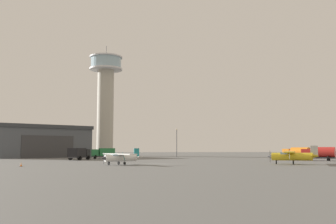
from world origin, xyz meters
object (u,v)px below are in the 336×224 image
object	(u,v)px
truck_fuel_tanker_red	(319,153)
traffic_cone_near_left	(21,165)
truck_box_black	(79,153)
light_post_west	(177,140)
control_tower	(106,95)
truck_fuel_tanker_orange	(297,152)
airplane_white	(121,157)
airplane_yellow	(292,156)
truck_box_green	(104,153)

from	to	relation	value
truck_fuel_tanker_red	traffic_cone_near_left	distance (m)	59.86
truck_box_black	light_post_west	xyz separation A→B (m)	(24.60, 26.84, 3.58)
traffic_cone_near_left	control_tower	bearing A→B (deg)	87.34
truck_fuel_tanker_orange	truck_box_black	world-z (taller)	truck_fuel_tanker_orange
truck_fuel_tanker_orange	control_tower	bearing A→B (deg)	19.51
airplane_white	traffic_cone_near_left	distance (m)	14.94
truck_fuel_tanker_red	traffic_cone_near_left	bearing A→B (deg)	56.93
airplane_yellow	truck_fuel_tanker_red	bearing A→B (deg)	-102.98
truck_box_black	traffic_cone_near_left	distance (m)	31.37
airplane_white	truck_box_green	xyz separation A→B (m)	(-6.74, 36.60, 0.29)
truck_fuel_tanker_orange	airplane_white	bearing A→B (deg)	94.59
airplane_yellow	truck_box_black	bearing A→B (deg)	-11.35
truck_fuel_tanker_orange	light_post_west	bearing A→B (deg)	26.01
light_post_west	traffic_cone_near_left	world-z (taller)	light_post_west
airplane_white	truck_fuel_tanker_orange	size ratio (longest dim) A/B	1.14
truck_box_green	truck_fuel_tanker_red	world-z (taller)	truck_fuel_tanker_red
airplane_yellow	truck_fuel_tanker_orange	world-z (taller)	airplane_yellow
airplane_white	truck_fuel_tanker_red	size ratio (longest dim) A/B	1.20
control_tower	truck_fuel_tanker_orange	world-z (taller)	control_tower
truck_box_green	traffic_cone_near_left	size ratio (longest dim) A/B	10.61
truck_box_black	truck_fuel_tanker_red	xyz separation A→B (m)	(52.31, -8.22, 0.08)
airplane_white	truck_fuel_tanker_orange	world-z (taller)	truck_fuel_tanker_orange
traffic_cone_near_left	truck_fuel_tanker_red	bearing A→B (deg)	22.59
truck_fuel_tanker_orange	truck_fuel_tanker_red	distance (m)	18.74
airplane_white	traffic_cone_near_left	world-z (taller)	airplane_white
truck_box_black	traffic_cone_near_left	xyz separation A→B (m)	(-2.94, -31.21, -1.26)
control_tower	airplane_white	size ratio (longest dim) A/B	4.88
truck_box_green	truck_fuel_tanker_red	bearing A→B (deg)	143.91
truck_fuel_tanker_red	light_post_west	size ratio (longest dim) A/B	0.79
truck_fuel_tanker_red	control_tower	bearing A→B (deg)	-13.31
airplane_yellow	traffic_cone_near_left	bearing A→B (deg)	29.04
truck_fuel_tanker_orange	truck_fuel_tanker_red	bearing A→B (deg)	136.22
control_tower	truck_box_black	bearing A→B (deg)	-90.89
truck_box_green	truck_box_black	bearing A→B (deg)	50.88
control_tower	truck_box_green	bearing A→B (deg)	-84.44
control_tower	light_post_west	bearing A→B (deg)	-42.01
truck_fuel_tanker_orange	truck_box_black	distance (m)	55.97
airplane_yellow	airplane_white	world-z (taller)	airplane_yellow
airplane_white	light_post_west	distance (m)	55.16
control_tower	truck_box_black	distance (m)	52.44
truck_fuel_tanker_red	light_post_west	xyz separation A→B (m)	(-27.70, 35.06, 3.50)
airplane_white	truck_fuel_tanker_red	bearing A→B (deg)	171.07
airplane_yellow	truck_fuel_tanker_orange	distance (m)	39.98
light_post_west	truck_fuel_tanker_red	bearing A→B (deg)	-51.69
airplane_yellow	truck_fuel_tanker_orange	bearing A→B (deg)	-90.58
truck_box_black	traffic_cone_near_left	size ratio (longest dim) A/B	12.88
control_tower	airplane_yellow	distance (m)	86.56
control_tower	airplane_yellow	size ratio (longest dim) A/B	3.92
truck_box_black	truck_box_green	bearing A→B (deg)	-9.17
traffic_cone_near_left	airplane_yellow	bearing A→B (deg)	6.45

